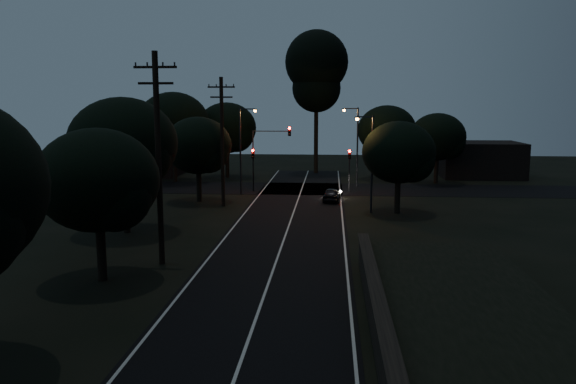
{
  "coord_description": "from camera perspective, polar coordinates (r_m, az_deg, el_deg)",
  "views": [
    {
      "loc": [
        2.89,
        -13.17,
        8.39
      ],
      "look_at": [
        0.0,
        24.0,
        2.5
      ],
      "focal_mm": 35.0,
      "sensor_mm": 36.0,
      "label": 1
    }
  ],
  "objects": [
    {
      "name": "streetlight_b",
      "position": [
        57.35,
        6.88,
        5.16
      ],
      "size": [
        1.66,
        0.26,
        8.0
      ],
      "color": "black",
      "rests_on": "ground"
    },
    {
      "name": "tree_left_c",
      "position": [
        37.51,
        -16.13,
        4.52
      ],
      "size": [
        6.99,
        6.99,
        8.82
      ],
      "color": "black",
      "rests_on": "ground"
    },
    {
      "name": "tree_far_e",
      "position": [
        61.22,
        15.16,
        5.31
      ],
      "size": [
        5.85,
        5.85,
        7.42
      ],
      "color": "black",
      "rests_on": "ground"
    },
    {
      "name": "building_left",
      "position": [
        69.35,
        -14.88,
        3.55
      ],
      "size": [
        10.0,
        8.0,
        4.4
      ],
      "primitive_type": "cube",
      "color": "black",
      "rests_on": "ground"
    },
    {
      "name": "building_right",
      "position": [
        68.65,
        18.88,
        3.15
      ],
      "size": [
        9.0,
        7.0,
        4.0
      ],
      "primitive_type": "cube",
      "color": "black",
      "rests_on": "ground"
    },
    {
      "name": "tree_far_w",
      "position": [
        61.35,
        -11.36,
        6.82
      ],
      "size": [
        7.56,
        7.56,
        9.64
      ],
      "color": "black",
      "rests_on": "ground"
    },
    {
      "name": "road_surface",
      "position": [
        45.17,
        0.7,
        -1.72
      ],
      "size": [
        60.0,
        70.0,
        0.03
      ],
      "color": "black",
      "rests_on": "ground"
    },
    {
      "name": "tree_left_d",
      "position": [
        48.51,
        -8.93,
        4.54
      ],
      "size": [
        5.75,
        5.75,
        7.3
      ],
      "color": "black",
      "rests_on": "ground"
    },
    {
      "name": "utility_pole_far",
      "position": [
        46.13,
        -6.7,
        5.3
      ],
      "size": [
        2.2,
        0.3,
        10.5
      ],
      "color": "black",
      "rests_on": "ground"
    },
    {
      "name": "signal_right",
      "position": [
        53.48,
        6.26,
        2.96
      ],
      "size": [
        0.28,
        0.35,
        4.1
      ],
      "color": "black",
      "rests_on": "ground"
    },
    {
      "name": "tree_right_a",
      "position": [
        43.55,
        11.45,
        3.81
      ],
      "size": [
        5.58,
        5.58,
        7.1
      ],
      "color": "black",
      "rests_on": "ground"
    },
    {
      "name": "streetlight_a",
      "position": [
        51.96,
        -4.66,
        4.8
      ],
      "size": [
        1.66,
        0.26,
        8.0
      ],
      "color": "black",
      "rests_on": "ground"
    },
    {
      "name": "signal_mast",
      "position": [
        53.63,
        -1.79,
        4.64
      ],
      "size": [
        3.7,
        0.35,
        6.25
      ],
      "color": "black",
      "rests_on": "ground"
    },
    {
      "name": "streetlight_c",
      "position": [
        43.46,
        8.32,
        3.55
      ],
      "size": [
        1.46,
        0.26,
        7.5
      ],
      "color": "black",
      "rests_on": "ground"
    },
    {
      "name": "utility_pole_mid",
      "position": [
        29.66,
        -13.04,
        3.62
      ],
      "size": [
        2.2,
        0.3,
        11.0
      ],
      "color": "black",
      "rests_on": "ground"
    },
    {
      "name": "tree_far_ne",
      "position": [
        63.44,
        10.23,
        6.06
      ],
      "size": [
        6.5,
        6.5,
        8.22
      ],
      "color": "black",
      "rests_on": "ground"
    },
    {
      "name": "retaining_wall",
      "position": [
        18.59,
        19.95,
        -16.31
      ],
      "size": [
        6.93,
        26.0,
        1.6
      ],
      "color": "black",
      "rests_on": "ground"
    },
    {
      "name": "signal_left",
      "position": [
        53.97,
        -3.56,
        3.05
      ],
      "size": [
        0.28,
        0.35,
        4.1
      ],
      "color": "black",
      "rests_on": "ground"
    },
    {
      "name": "tall_pine",
      "position": [
        68.31,
        2.92,
        12.23
      ],
      "size": [
        7.49,
        7.49,
        17.03
      ],
      "color": "black",
      "rests_on": "ground"
    },
    {
      "name": "tree_far_nw",
      "position": [
        64.17,
        -6.06,
        6.37
      ],
      "size": [
        6.74,
        6.74,
        8.54
      ],
      "color": "black",
      "rests_on": "ground"
    },
    {
      "name": "tree_left_b",
      "position": [
        27.48,
        -18.48,
        0.86
      ],
      "size": [
        5.74,
        5.74,
        7.3
      ],
      "color": "black",
      "rests_on": "ground"
    },
    {
      "name": "car",
      "position": [
        48.7,
        4.48,
        -0.26
      ],
      "size": [
        1.71,
        3.61,
        1.19
      ],
      "primitive_type": "imported",
      "rotation": [
        0.0,
        0.0,
        3.05
      ],
      "color": "black",
      "rests_on": "ground"
    }
  ]
}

